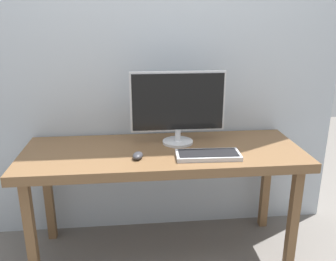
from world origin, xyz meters
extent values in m
plane|color=slate|center=(0.00, 0.00, 0.00)|extent=(6.00, 6.00, 0.00)
cube|color=#B2BCC6|center=(0.00, 0.35, 1.50)|extent=(2.50, 0.04, 3.00)
cube|color=brown|center=(0.00, 0.00, 0.70)|extent=(1.70, 0.62, 0.06)
cube|color=brown|center=(-0.77, -0.23, 0.34)|extent=(0.05, 0.05, 0.67)
cube|color=brown|center=(0.77, -0.23, 0.34)|extent=(0.05, 0.05, 0.67)
cube|color=brown|center=(-0.77, 0.23, 0.34)|extent=(0.05, 0.05, 0.67)
cube|color=brown|center=(0.77, 0.23, 0.34)|extent=(0.05, 0.05, 0.67)
cylinder|color=silver|center=(0.10, 0.10, 0.73)|extent=(0.19, 0.19, 0.02)
cylinder|color=silver|center=(0.10, 0.10, 0.78)|extent=(0.04, 0.04, 0.08)
cube|color=silver|center=(0.10, 0.12, 0.99)|extent=(0.59, 0.02, 0.38)
cube|color=black|center=(0.10, 0.10, 0.99)|extent=(0.57, 0.01, 0.35)
cube|color=silver|center=(0.25, -0.15, 0.74)|extent=(0.37, 0.17, 0.03)
cube|color=black|center=(0.25, -0.15, 0.75)|extent=(0.34, 0.14, 0.00)
ellipsoid|color=#333338|center=(-0.15, -0.13, 0.74)|extent=(0.08, 0.10, 0.04)
camera|label=1|loc=(-0.17, -2.00, 1.50)|focal=37.81mm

